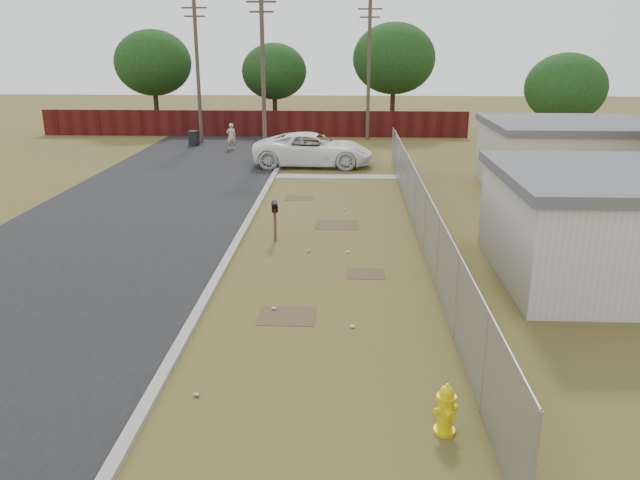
{
  "coord_description": "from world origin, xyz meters",
  "views": [
    {
      "loc": [
        0.62,
        -18.91,
        6.43
      ],
      "look_at": [
        -0.1,
        -2.27,
        1.1
      ],
      "focal_mm": 35.0,
      "sensor_mm": 36.0,
      "label": 1
    }
  ],
  "objects_px": {
    "fire_hydrant": "(446,410)",
    "pedestrian": "(231,136)",
    "trash_bin": "(194,138)",
    "mailbox": "(275,210)",
    "pickup_truck": "(313,149)"
  },
  "relations": [
    {
      "from": "pedestrian",
      "to": "trash_bin",
      "type": "relative_size",
      "value": 1.71
    },
    {
      "from": "fire_hydrant",
      "to": "mailbox",
      "type": "distance_m",
      "value": 11.44
    },
    {
      "from": "mailbox",
      "to": "trash_bin",
      "type": "distance_m",
      "value": 21.12
    },
    {
      "from": "fire_hydrant",
      "to": "mailbox",
      "type": "bearing_deg",
      "value": 111.12
    },
    {
      "from": "mailbox",
      "to": "trash_bin",
      "type": "height_order",
      "value": "mailbox"
    },
    {
      "from": "trash_bin",
      "to": "pedestrian",
      "type": "bearing_deg",
      "value": -26.08
    },
    {
      "from": "pedestrian",
      "to": "fire_hydrant",
      "type": "bearing_deg",
      "value": 90.33
    },
    {
      "from": "pedestrian",
      "to": "mailbox",
      "type": "bearing_deg",
      "value": 87.88
    },
    {
      "from": "pickup_truck",
      "to": "pedestrian",
      "type": "xyz_separation_m",
      "value": [
        -5.35,
        5.16,
        -0.08
      ]
    },
    {
      "from": "pickup_truck",
      "to": "fire_hydrant",
      "type": "bearing_deg",
      "value": -169.82
    },
    {
      "from": "fire_hydrant",
      "to": "trash_bin",
      "type": "relative_size",
      "value": 1.0
    },
    {
      "from": "fire_hydrant",
      "to": "pedestrian",
      "type": "bearing_deg",
      "value": 107.02
    },
    {
      "from": "pedestrian",
      "to": "trash_bin",
      "type": "distance_m",
      "value": 2.99
    },
    {
      "from": "fire_hydrant",
      "to": "pickup_truck",
      "type": "relative_size",
      "value": 0.15
    },
    {
      "from": "fire_hydrant",
      "to": "pedestrian",
      "type": "xyz_separation_m",
      "value": [
        -8.91,
        29.1,
        0.36
      ]
    }
  ]
}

